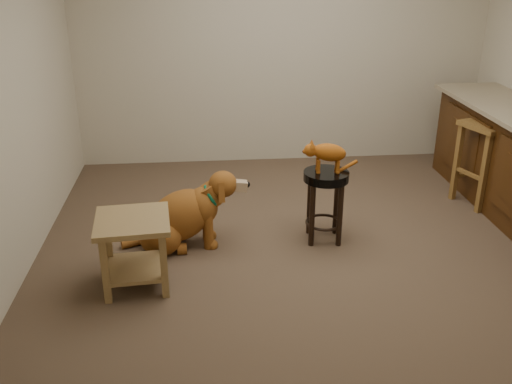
{
  "coord_description": "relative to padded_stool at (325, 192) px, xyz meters",
  "views": [
    {
      "loc": [
        -0.88,
        -4.22,
        2.25
      ],
      "look_at": [
        -0.48,
        -0.02,
        0.45
      ],
      "focal_mm": 40.0,
      "sensor_mm": 36.0,
      "label": 1
    }
  ],
  "objects": [
    {
      "name": "floor",
      "position": [
        -0.08,
        0.02,
        -0.43
      ],
      "size": [
        4.5,
        4.0,
        0.01
      ],
      "primitive_type": "cube",
      "color": "#4F3C2C",
      "rests_on": "ground"
    },
    {
      "name": "wood_stool",
      "position": [
        1.64,
        0.6,
        -0.02
      ],
      "size": [
        0.54,
        0.54,
        0.79
      ],
      "rotation": [
        0.0,
        0.0,
        0.33
      ],
      "color": "brown",
      "rests_on": "ground"
    },
    {
      "name": "golden_retriever",
      "position": [
        -1.17,
        0.0,
        -0.18
      ],
      "size": [
        1.07,
        0.53,
        0.67
      ],
      "rotation": [
        0.0,
        0.0,
        0.05
      ],
      "color": "brown",
      "rests_on": "ground"
    },
    {
      "name": "side_table",
      "position": [
        -1.49,
        -0.57,
        -0.08
      ],
      "size": [
        0.55,
        0.55,
        0.53
      ],
      "rotation": [
        0.0,
        0.0,
        0.08
      ],
      "color": "olive",
      "rests_on": "ground"
    },
    {
      "name": "tabby_kitten",
      "position": [
        -0.01,
        0.0,
        0.33
      ],
      "size": [
        0.47,
        0.16,
        0.29
      ],
      "rotation": [
        0.0,
        0.0,
        -0.09
      ],
      "color": "#8E430E",
      "rests_on": "padded_stool"
    },
    {
      "name": "padded_stool",
      "position": [
        0.0,
        0.0,
        0.0
      ],
      "size": [
        0.37,
        0.37,
        0.6
      ],
      "rotation": [
        0.0,
        0.0,
        -0.09
      ],
      "color": "black",
      "rests_on": "ground"
    },
    {
      "name": "room_shell",
      "position": [
        -0.08,
        0.02,
        1.25
      ],
      "size": [
        4.54,
        4.04,
        2.62
      ],
      "color": "#BEB399",
      "rests_on": "ground"
    }
  ]
}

